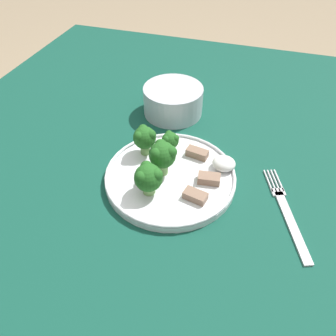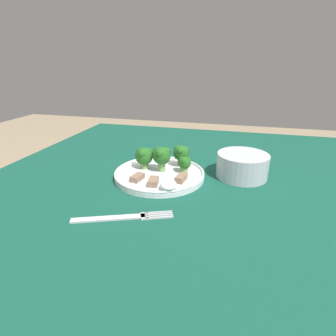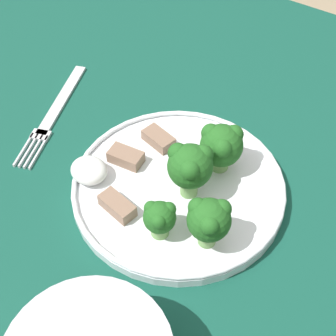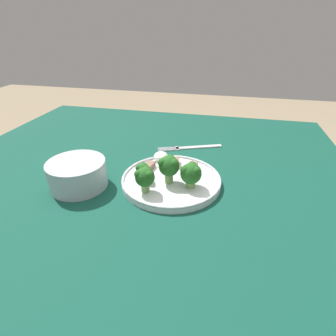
% 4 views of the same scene
% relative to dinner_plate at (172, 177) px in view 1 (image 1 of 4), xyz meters
% --- Properties ---
extents(ground_plane, '(8.00, 8.00, 0.00)m').
position_rel_dinner_plate_xyz_m(ground_plane, '(-0.00, 0.09, -0.76)').
color(ground_plane, '#9E896B').
extents(table, '(1.12, 1.12, 0.75)m').
position_rel_dinner_plate_xyz_m(table, '(-0.00, 0.09, -0.10)').
color(table, '#114738').
rests_on(table, ground_plane).
extents(dinner_plate, '(0.24, 0.24, 0.02)m').
position_rel_dinner_plate_xyz_m(dinner_plate, '(0.00, 0.00, 0.00)').
color(dinner_plate, white).
rests_on(dinner_plate, table).
extents(fork, '(0.09, 0.20, 0.00)m').
position_rel_dinner_plate_xyz_m(fork, '(0.21, -0.02, -0.01)').
color(fork, silver).
rests_on(fork, table).
extents(cream_bowl, '(0.14, 0.14, 0.07)m').
position_rel_dinner_plate_xyz_m(cream_bowl, '(-0.06, 0.22, 0.02)').
color(cream_bowl, '#B7BCC6').
rests_on(cream_bowl, table).
extents(broccoli_floret_near_rim_left, '(0.05, 0.05, 0.07)m').
position_rel_dinner_plate_xyz_m(broccoli_floret_near_rim_left, '(-0.02, 0.00, 0.05)').
color(broccoli_floret_near_rim_left, '#709E56').
rests_on(broccoli_floret_near_rim_left, dinner_plate).
extents(broccoli_floret_center_left, '(0.05, 0.04, 0.06)m').
position_rel_dinner_plate_xyz_m(broccoli_floret_center_left, '(-0.07, 0.05, 0.04)').
color(broccoli_floret_center_left, '#709E56').
rests_on(broccoli_floret_center_left, dinner_plate).
extents(broccoli_floret_back_left, '(0.05, 0.05, 0.06)m').
position_rel_dinner_plate_xyz_m(broccoli_floret_back_left, '(-0.03, -0.05, 0.04)').
color(broccoli_floret_back_left, '#709E56').
rests_on(broccoli_floret_back_left, dinner_plate).
extents(broccoli_floret_front_left, '(0.03, 0.03, 0.05)m').
position_rel_dinner_plate_xyz_m(broccoli_floret_front_left, '(-0.02, 0.07, 0.03)').
color(broccoli_floret_front_left, '#709E56').
rests_on(broccoli_floret_front_left, dinner_plate).
extents(meat_slice_front_slice, '(0.04, 0.03, 0.02)m').
position_rel_dinner_plate_xyz_m(meat_slice_front_slice, '(0.07, 0.01, 0.01)').
color(meat_slice_front_slice, '#846651').
rests_on(meat_slice_front_slice, dinner_plate).
extents(meat_slice_middle_slice, '(0.05, 0.03, 0.02)m').
position_rel_dinner_plate_xyz_m(meat_slice_middle_slice, '(0.03, 0.07, 0.01)').
color(meat_slice_middle_slice, '#846651').
rests_on(meat_slice_middle_slice, dinner_plate).
extents(meat_slice_rear_slice, '(0.04, 0.03, 0.01)m').
position_rel_dinner_plate_xyz_m(meat_slice_rear_slice, '(0.05, -0.04, 0.01)').
color(meat_slice_rear_slice, '#846651').
rests_on(meat_slice_rear_slice, dinner_plate).
extents(sauce_dollop, '(0.04, 0.04, 0.02)m').
position_rel_dinner_plate_xyz_m(sauce_dollop, '(0.09, 0.05, 0.02)').
color(sauce_dollop, white).
rests_on(sauce_dollop, dinner_plate).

